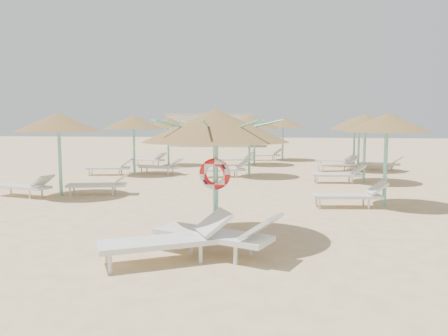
# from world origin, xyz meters

# --- Properties ---
(ground) EXTENTS (120.00, 120.00, 0.00)m
(ground) POSITION_xyz_m (0.00, 0.00, 0.00)
(ground) COLOR #DFC288
(ground) RESTS_ON ground
(main_palapa) EXTENTS (2.97, 2.97, 2.66)m
(main_palapa) POSITION_xyz_m (0.15, 0.24, 2.31)
(main_palapa) COLOR #74CAB7
(main_palapa) RESTS_ON ground
(lounger_main_a) EXTENTS (2.32, 1.68, 0.82)m
(lounger_main_a) POSITION_xyz_m (-0.37, -1.39, 0.39)
(lounger_main_a) COLOR silver
(lounger_main_a) RESTS_ON ground
(lounger_main_b) EXTENTS (2.43, 1.52, 0.85)m
(lounger_main_b) POSITION_xyz_m (0.42, -0.95, 0.41)
(lounger_main_b) COLOR silver
(lounger_main_b) RESTS_ON ground
(palapa_field) EXTENTS (20.79, 17.56, 2.72)m
(palapa_field) POSITION_xyz_m (1.78, 11.57, 2.30)
(palapa_field) COLOR #74CAB7
(palapa_field) RESTS_ON ground
(service_hut) EXTENTS (8.40, 4.40, 3.25)m
(service_hut) POSITION_xyz_m (-6.00, 35.00, 1.64)
(service_hut) COLOR silver
(service_hut) RESTS_ON ground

